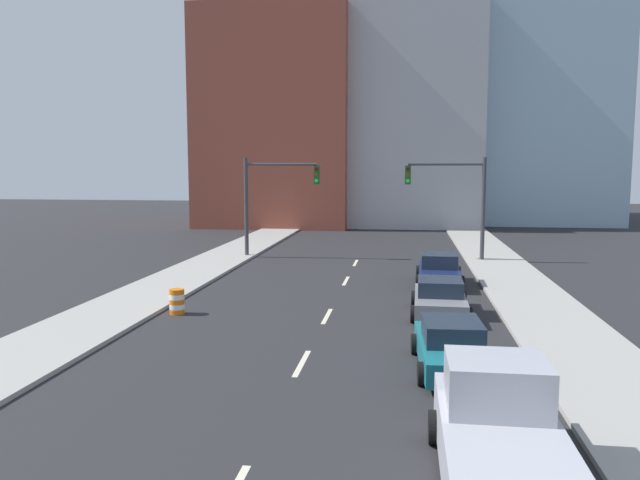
{
  "coord_description": "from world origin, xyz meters",
  "views": [
    {
      "loc": [
        2.83,
        -0.88,
        5.47
      ],
      "look_at": [
        -1.02,
        27.07,
        2.2
      ],
      "focal_mm": 35.0,
      "sensor_mm": 36.0,
      "label": 1
    }
  ],
  "objects_px": {
    "pickup_truck_silver": "(501,439)",
    "sedan_navy": "(439,271)",
    "traffic_signal_right": "(460,194)",
    "sedan_teal": "(452,347)",
    "traffic_signal_left": "(268,193)",
    "sedan_gray": "(440,299)",
    "traffic_barrel": "(177,302)"
  },
  "relations": [
    {
      "from": "sedan_gray",
      "to": "traffic_signal_left",
      "type": "bearing_deg",
      "value": 125.9
    },
    {
      "from": "traffic_signal_right",
      "to": "traffic_signal_left",
      "type": "bearing_deg",
      "value": 180.0
    },
    {
      "from": "traffic_barrel",
      "to": "traffic_signal_left",
      "type": "bearing_deg",
      "value": 89.47
    },
    {
      "from": "traffic_signal_right",
      "to": "sedan_teal",
      "type": "bearing_deg",
      "value": -95.12
    },
    {
      "from": "traffic_signal_right",
      "to": "sedan_gray",
      "type": "height_order",
      "value": "traffic_signal_right"
    },
    {
      "from": "traffic_signal_left",
      "to": "pickup_truck_silver",
      "type": "relative_size",
      "value": 1.13
    },
    {
      "from": "pickup_truck_silver",
      "to": "sedan_gray",
      "type": "xyz_separation_m",
      "value": [
        -0.37,
        12.64,
        -0.21
      ]
    },
    {
      "from": "sedan_teal",
      "to": "sedan_navy",
      "type": "distance_m",
      "value": 12.42
    },
    {
      "from": "sedan_teal",
      "to": "sedan_navy",
      "type": "bearing_deg",
      "value": 85.72
    },
    {
      "from": "pickup_truck_silver",
      "to": "sedan_navy",
      "type": "xyz_separation_m",
      "value": [
        -0.09,
        18.67,
        -0.14
      ]
    },
    {
      "from": "pickup_truck_silver",
      "to": "sedan_teal",
      "type": "xyz_separation_m",
      "value": [
        -0.38,
        6.25,
        -0.21
      ]
    },
    {
      "from": "traffic_signal_right",
      "to": "traffic_barrel",
      "type": "distance_m",
      "value": 19.34
    },
    {
      "from": "traffic_signal_right",
      "to": "pickup_truck_silver",
      "type": "bearing_deg",
      "value": -93.1
    },
    {
      "from": "traffic_barrel",
      "to": "sedan_gray",
      "type": "distance_m",
      "value": 9.86
    },
    {
      "from": "sedan_navy",
      "to": "sedan_gray",
      "type": "bearing_deg",
      "value": -91.16
    },
    {
      "from": "sedan_teal",
      "to": "traffic_signal_left",
      "type": "bearing_deg",
      "value": 112.48
    },
    {
      "from": "traffic_signal_left",
      "to": "traffic_signal_right",
      "type": "distance_m",
      "value": 11.45
    },
    {
      "from": "traffic_signal_right",
      "to": "sedan_navy",
      "type": "bearing_deg",
      "value": -100.96
    },
    {
      "from": "traffic_signal_right",
      "to": "sedan_navy",
      "type": "xyz_separation_m",
      "value": [
        -1.52,
        -7.86,
        -3.29
      ]
    },
    {
      "from": "traffic_barrel",
      "to": "pickup_truck_silver",
      "type": "distance_m",
      "value": 15.3
    },
    {
      "from": "pickup_truck_silver",
      "to": "traffic_signal_left",
      "type": "bearing_deg",
      "value": 110.41
    },
    {
      "from": "traffic_signal_left",
      "to": "pickup_truck_silver",
      "type": "bearing_deg",
      "value": -69.32
    },
    {
      "from": "traffic_barrel",
      "to": "pickup_truck_silver",
      "type": "height_order",
      "value": "pickup_truck_silver"
    },
    {
      "from": "traffic_signal_left",
      "to": "sedan_navy",
      "type": "height_order",
      "value": "traffic_signal_left"
    },
    {
      "from": "traffic_signal_left",
      "to": "sedan_gray",
      "type": "height_order",
      "value": "traffic_signal_left"
    },
    {
      "from": "traffic_barrel",
      "to": "traffic_signal_right",
      "type": "bearing_deg",
      "value": 52.47
    },
    {
      "from": "traffic_signal_left",
      "to": "traffic_barrel",
      "type": "bearing_deg",
      "value": -90.53
    },
    {
      "from": "sedan_teal",
      "to": "sedan_gray",
      "type": "bearing_deg",
      "value": 86.94
    },
    {
      "from": "traffic_signal_left",
      "to": "traffic_signal_right",
      "type": "height_order",
      "value": "same"
    },
    {
      "from": "traffic_signal_left",
      "to": "pickup_truck_silver",
      "type": "height_order",
      "value": "traffic_signal_left"
    },
    {
      "from": "sedan_gray",
      "to": "traffic_barrel",
      "type": "bearing_deg",
      "value": -171.92
    },
    {
      "from": "traffic_barrel",
      "to": "sedan_navy",
      "type": "height_order",
      "value": "sedan_navy"
    }
  ]
}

